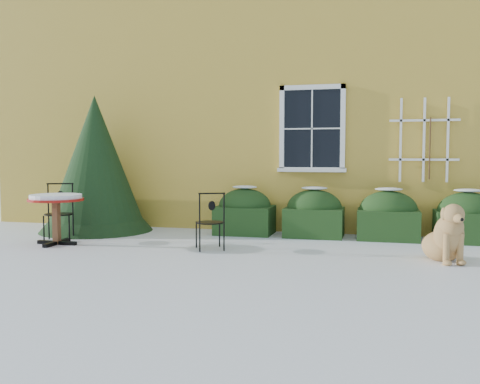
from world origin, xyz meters
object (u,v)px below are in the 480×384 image
(patio_chair_near, at_px, (210,221))
(bistro_table, at_px, (56,203))
(evergreen_shrub, at_px, (96,177))
(patio_chair_far, at_px, (59,212))
(dog, at_px, (446,238))

(patio_chair_near, bearing_deg, bistro_table, -23.43)
(evergreen_shrub, distance_m, patio_chair_far, 1.37)
(patio_chair_near, xyz_separation_m, dog, (3.46, -0.11, -0.11))
(patio_chair_far, bearing_deg, evergreen_shrub, 66.43)
(patio_chair_near, relative_size, dog, 0.96)
(bistro_table, distance_m, dog, 6.09)
(evergreen_shrub, xyz_separation_m, patio_chair_near, (2.79, -1.46, -0.60))
(dog, bearing_deg, patio_chair_near, 158.71)
(bistro_table, bearing_deg, patio_chair_near, 3.44)
(evergreen_shrub, bearing_deg, dog, -14.08)
(bistro_table, xyz_separation_m, dog, (6.08, 0.05, -0.35))
(evergreen_shrub, relative_size, patio_chair_near, 2.90)
(bistro_table, height_order, patio_chair_near, patio_chair_near)
(evergreen_shrub, xyz_separation_m, dog, (6.25, -1.57, -0.72))
(bistro_table, height_order, patio_chair_far, patio_chair_far)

